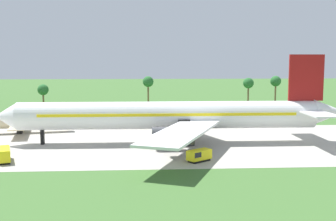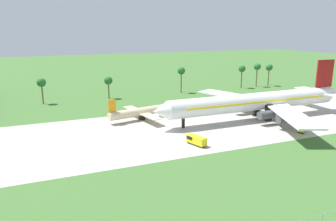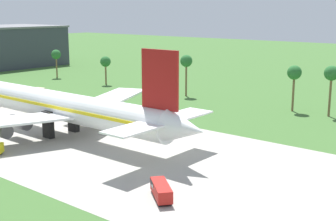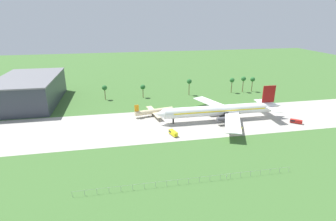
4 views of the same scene
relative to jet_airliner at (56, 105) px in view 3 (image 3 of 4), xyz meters
The scene contains 4 objects.
jet_airliner is the anchor object (origin of this frame).
regional_aircraft 39.87m from the jet_airliner, 159.14° to the left, with size 23.64×21.44×8.06m.
fuel_truck 41.16m from the jet_airliner, 17.88° to the right, with size 6.12×5.49×2.13m.
palm_tree_row 51.70m from the jet_airliner, 89.71° to the left, with size 116.06×3.60×12.33m.
Camera 3 is at (111.81, -58.53, 25.27)m, focal length 50.00 mm.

